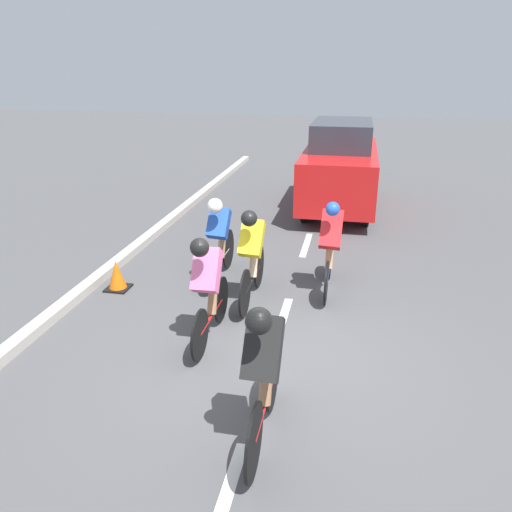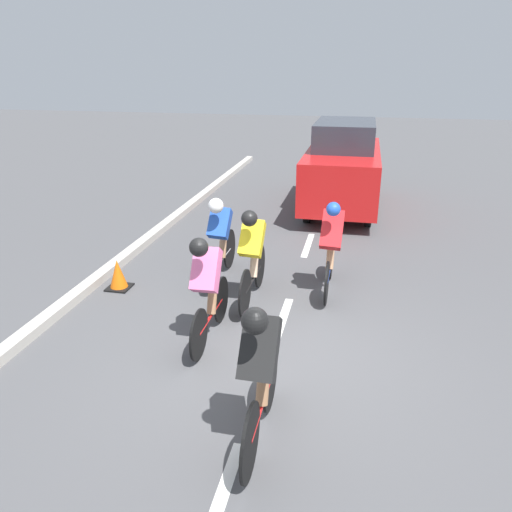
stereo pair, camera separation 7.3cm
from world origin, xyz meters
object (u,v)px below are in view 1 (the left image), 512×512
at_px(cyclist_red, 330,244).
at_px(cyclist_yellow, 252,253).
at_px(cyclist_black, 263,370).
at_px(support_car, 340,166).
at_px(cyclist_pink, 208,285).
at_px(traffic_cone, 117,275).
at_px(cyclist_blue, 219,236).

bearing_deg(cyclist_red, cyclist_yellow, 28.54).
height_order(cyclist_black, support_car, support_car).
xyz_separation_m(cyclist_pink, traffic_cone, (1.90, -1.26, -0.56)).
bearing_deg(cyclist_red, support_car, -89.00).
distance_m(cyclist_yellow, cyclist_blue, 0.96).
distance_m(cyclist_black, traffic_cone, 4.21).
distance_m(cyclist_red, cyclist_black, 3.56).
xyz_separation_m(cyclist_yellow, cyclist_red, (-1.11, -0.60, 0.01)).
distance_m(cyclist_black, cyclist_pink, 1.99).
xyz_separation_m(support_car, traffic_cone, (3.23, 5.60, -0.82)).
height_order(cyclist_black, traffic_cone, cyclist_black).
height_order(cyclist_yellow, cyclist_pink, cyclist_yellow).
bearing_deg(support_car, cyclist_red, 91.00).
bearing_deg(cyclist_pink, cyclist_blue, -78.79).
distance_m(cyclist_red, cyclist_pink, 2.32).
distance_m(cyclist_red, traffic_cone, 3.41).
bearing_deg(support_car, cyclist_pink, 79.06).
xyz_separation_m(cyclist_black, cyclist_blue, (1.41, -3.62, -0.04)).
relative_size(cyclist_red, cyclist_black, 1.00).
xyz_separation_m(cyclist_blue, traffic_cone, (1.53, 0.65, -0.54)).
relative_size(cyclist_yellow, traffic_cone, 3.55).
distance_m(cyclist_black, support_car, 8.57).
relative_size(cyclist_yellow, cyclist_blue, 1.01).
relative_size(cyclist_black, support_car, 0.38).
distance_m(cyclist_red, cyclist_blue, 1.79).
bearing_deg(cyclist_pink, cyclist_black, 121.07).
height_order(cyclist_red, cyclist_blue, cyclist_red).
relative_size(cyclist_red, cyclist_blue, 0.97).
bearing_deg(traffic_cone, cyclist_yellow, 179.38).
xyz_separation_m(cyclist_yellow, cyclist_black, (-0.72, 2.94, 0.03)).
distance_m(cyclist_pink, cyclist_blue, 1.95).
bearing_deg(traffic_cone, cyclist_red, -170.10).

